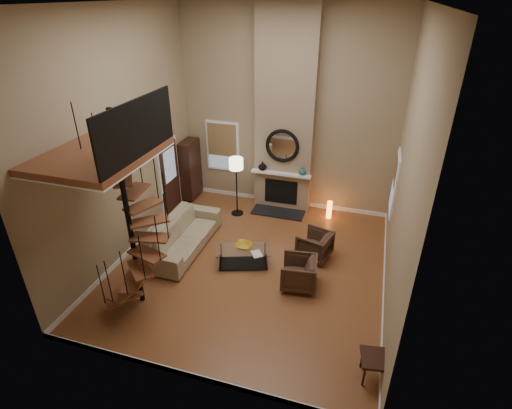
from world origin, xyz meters
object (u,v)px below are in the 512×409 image
(armchair_far, at_px, (302,273))
(side_chair, at_px, (382,356))
(hutch, at_px, (190,169))
(armchair_near, at_px, (317,246))
(floor_lamp, at_px, (236,168))
(sofa, at_px, (183,234))
(accent_lamp, at_px, (329,210))
(coffee_table, at_px, (243,254))

(armchair_far, height_order, side_chair, side_chair)
(hutch, xyz_separation_m, armchair_near, (4.21, -2.06, -0.60))
(armchair_far, bearing_deg, floor_lamp, -144.42)
(sofa, bearing_deg, armchair_near, -80.66)
(hutch, bearing_deg, accent_lamp, -0.43)
(floor_lamp, bearing_deg, side_chair, -48.05)
(coffee_table, relative_size, accent_lamp, 2.66)
(accent_lamp, bearing_deg, side_chair, -73.31)
(hutch, xyz_separation_m, floor_lamp, (1.67, -0.57, 0.46))
(armchair_near, distance_m, accent_lamp, 2.03)
(hutch, bearing_deg, coffee_table, -47.14)
(side_chair, bearing_deg, sofa, 152.22)
(sofa, height_order, armchair_near, sofa)
(sofa, distance_m, floor_lamp, 2.36)
(floor_lamp, height_order, side_chair, floor_lamp)
(armchair_far, bearing_deg, armchair_near, 165.98)
(sofa, height_order, accent_lamp, sofa)
(armchair_near, height_order, armchair_far, armchair_far)
(sofa, xyz_separation_m, armchair_near, (3.23, 0.53, -0.04))
(hutch, relative_size, armchair_near, 2.41)
(floor_lamp, bearing_deg, hutch, 161.18)
(floor_lamp, bearing_deg, armchair_far, -47.48)
(accent_lamp, relative_size, side_chair, 0.51)
(armchair_far, relative_size, floor_lamp, 0.44)
(sofa, xyz_separation_m, accent_lamp, (3.25, 2.56, -0.15))
(sofa, bearing_deg, armchair_far, -100.80)
(hutch, xyz_separation_m, accent_lamp, (4.22, -0.03, -0.70))
(hutch, relative_size, side_chair, 1.76)
(hutch, distance_m, side_chair, 7.69)
(armchair_near, height_order, coffee_table, armchair_near)
(coffee_table, bearing_deg, side_chair, -36.11)
(armchair_far, relative_size, accent_lamp, 1.47)
(hutch, xyz_separation_m, coffee_table, (2.61, -2.82, -0.67))
(hutch, height_order, armchair_far, hutch)
(armchair_near, xyz_separation_m, accent_lamp, (0.02, 2.03, -0.10))
(armchair_near, distance_m, armchair_far, 1.13)
(floor_lamp, distance_m, side_chair, 6.15)
(armchair_near, height_order, side_chair, side_chair)
(armchair_near, relative_size, floor_lamp, 0.43)
(armchair_near, relative_size, accent_lamp, 1.42)
(coffee_table, distance_m, floor_lamp, 2.68)
(armchair_near, distance_m, side_chair, 3.41)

